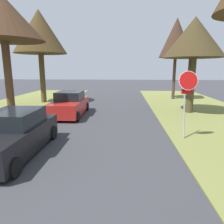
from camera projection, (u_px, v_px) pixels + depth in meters
name	position (u px, v px, depth m)	size (l,w,h in m)	color
stop_sign_far	(187.00, 90.00, 8.74)	(0.81, 0.62, 2.93)	#9EA0A5
street_tree_right_mid_b	(194.00, 38.00, 13.63)	(4.01, 4.01, 6.34)	#494026
street_tree_right_far	(176.00, 38.00, 19.93)	(3.22, 3.22, 7.77)	#4B3428
street_tree_left_mid_b	(2.00, 18.00, 12.13)	(4.74, 4.74, 7.29)	brown
street_tree_left_far	(39.00, 32.00, 17.81)	(4.54, 4.54, 7.95)	brown
parked_sedan_black	(14.00, 134.00, 7.52)	(1.98, 4.42, 1.57)	black
parked_sedan_red	(70.00, 104.00, 13.82)	(1.98, 4.42, 1.57)	red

